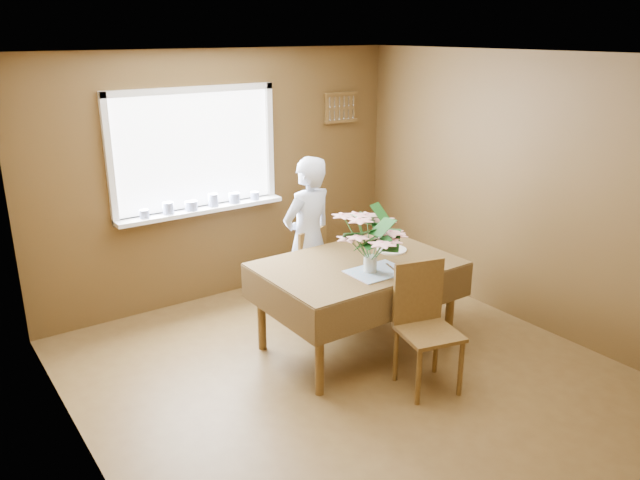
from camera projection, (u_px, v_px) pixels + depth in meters
floor at (360, 383)px, 4.95m from camera, size 4.50×4.50×0.00m
ceiling at (367, 56)px, 4.15m from camera, size 4.50×4.50×0.00m
wall_back at (223, 177)px, 6.30m from camera, size 4.00×0.00×4.00m
wall_left at (83, 298)px, 3.46m from camera, size 0.00×4.50×4.50m
wall_right at (535, 194)px, 5.64m from camera, size 0.00×4.50×4.50m
window_assembly at (198, 172)px, 6.06m from camera, size 1.72×0.20×1.22m
spoon_rack at (341, 107)px, 6.87m from camera, size 0.44×0.05×0.33m
dining_table at (357, 273)px, 5.31m from camera, size 1.64×1.12×0.80m
chair_far at (305, 267)px, 6.02m from camera, size 0.47×0.47×0.89m
chair_near at (424, 321)px, 4.80m from camera, size 0.52×0.52×0.99m
seated_woman at (308, 240)px, 5.86m from camera, size 0.63×0.47×1.58m
flower_bouquet at (371, 236)px, 4.97m from camera, size 0.55×0.55×0.47m
side_plate at (392, 250)px, 5.56m from camera, size 0.35×0.35×0.01m
table_knife at (392, 268)px, 5.13m from camera, size 0.08×0.22×0.00m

